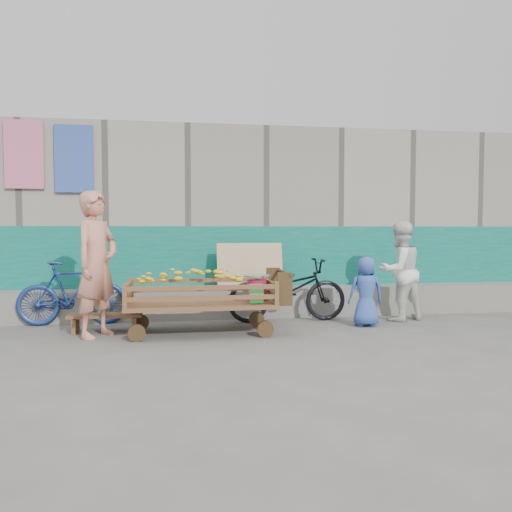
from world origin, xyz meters
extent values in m
plane|color=#53514C|center=(0.00, 0.00, 0.00)|extent=(80.00, 80.00, 0.00)
cube|color=gray|center=(0.00, 4.10, 1.50)|extent=(12.00, 3.00, 3.00)
cube|color=#016A5E|center=(0.00, 2.58, 0.70)|extent=(12.00, 0.03, 1.40)
cube|color=slate|center=(0.00, 2.35, 0.23)|extent=(12.00, 0.50, 0.45)
cube|color=tan|center=(0.30, 2.22, 0.80)|extent=(1.00, 0.19, 0.68)
cube|color=#D4668D|center=(-3.00, 2.56, 2.45)|extent=(0.55, 0.03, 1.00)
cube|color=#3753AB|center=(-2.30, 2.56, 2.40)|extent=(0.55, 0.03, 1.00)
cube|color=brown|center=(-0.49, 1.18, 0.39)|extent=(1.88, 0.94, 0.05)
cylinder|color=#372713|center=(-1.28, 0.83, 0.10)|extent=(0.21, 0.06, 0.21)
cube|color=brown|center=(-1.40, 0.74, 0.56)|extent=(0.05, 0.05, 0.29)
cylinder|color=#372713|center=(-1.28, 1.52, 0.10)|extent=(0.21, 0.06, 0.21)
cube|color=brown|center=(-1.40, 1.62, 0.56)|extent=(0.05, 0.05, 0.29)
cylinder|color=#372713|center=(0.29, 0.83, 0.10)|extent=(0.21, 0.06, 0.21)
cube|color=brown|center=(0.41, 0.74, 0.56)|extent=(0.05, 0.05, 0.29)
cylinder|color=#372713|center=(0.29, 1.52, 0.10)|extent=(0.21, 0.06, 0.21)
cube|color=brown|center=(0.41, 1.62, 0.56)|extent=(0.05, 0.05, 0.29)
cube|color=brown|center=(-0.49, 0.74, 0.52)|extent=(1.82, 0.04, 0.05)
cube|color=brown|center=(-0.49, 0.74, 0.65)|extent=(1.82, 0.04, 0.05)
cube|color=brown|center=(-0.49, 1.62, 0.52)|extent=(1.82, 0.04, 0.05)
cube|color=brown|center=(-0.49, 1.62, 0.65)|extent=(1.82, 0.04, 0.05)
cube|color=brown|center=(-1.40, 1.18, 0.52)|extent=(0.04, 0.88, 0.05)
cube|color=brown|center=(-1.40, 1.18, 0.65)|extent=(0.04, 0.88, 0.05)
cube|color=brown|center=(0.41, 1.18, 0.52)|extent=(0.04, 0.88, 0.05)
cube|color=brown|center=(0.41, 1.18, 0.65)|extent=(0.04, 0.88, 0.05)
cylinder|color=#372713|center=(0.60, 1.18, 0.78)|extent=(0.04, 0.84, 0.04)
cube|color=#372713|center=(0.53, 1.56, 0.61)|extent=(0.19, 0.04, 0.42)
cube|color=#372713|center=(0.53, 0.79, 0.61)|extent=(0.19, 0.04, 0.42)
ellipsoid|color=gold|center=(-0.60, 1.18, 0.65)|extent=(1.36, 0.73, 0.46)
cylinder|color=#C6154E|center=(0.24, 1.18, 0.55)|extent=(0.25, 0.25, 0.27)
cylinder|color=silver|center=(0.24, 1.18, 0.70)|extent=(0.03, 0.03, 0.06)
cylinder|color=silver|center=(0.24, 1.18, 0.74)|extent=(0.36, 0.36, 0.02)
cube|color=#48F667|center=(0.18, 0.89, 0.54)|extent=(0.17, 0.13, 0.23)
cube|color=brown|center=(-1.73, 1.49, 0.22)|extent=(0.95, 0.28, 0.04)
cube|color=brown|center=(-2.11, 1.49, 0.09)|extent=(0.06, 0.27, 0.19)
cube|color=brown|center=(-1.35, 1.49, 0.09)|extent=(0.06, 0.27, 0.19)
imported|color=tan|center=(-1.79, 1.19, 0.91)|extent=(0.72, 0.80, 1.83)
imported|color=white|center=(2.47, 1.69, 0.73)|extent=(0.84, 0.74, 1.47)
imported|color=#3250A6|center=(1.80, 1.33, 0.49)|extent=(0.50, 0.34, 0.98)
imported|color=black|center=(0.80, 1.85, 0.46)|extent=(1.77, 0.65, 0.92)
imported|color=navy|center=(-2.25, 2.05, 0.45)|extent=(1.52, 0.48, 0.91)
camera|label=1|loc=(-0.78, -5.25, 1.34)|focal=35.00mm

